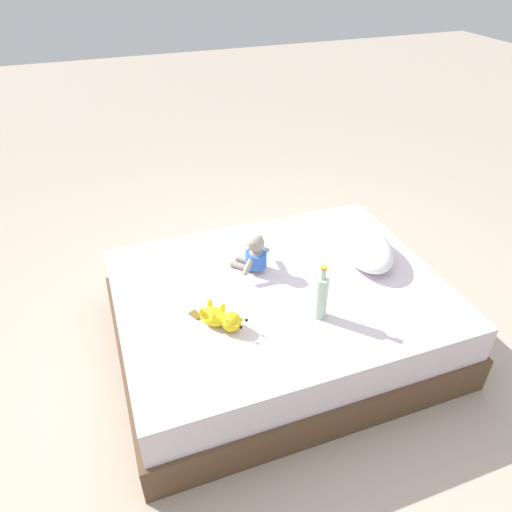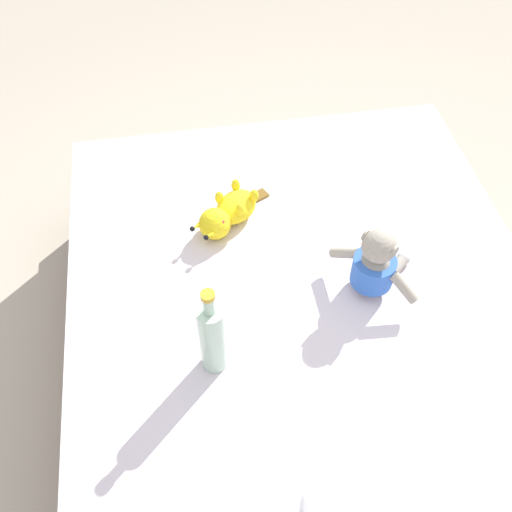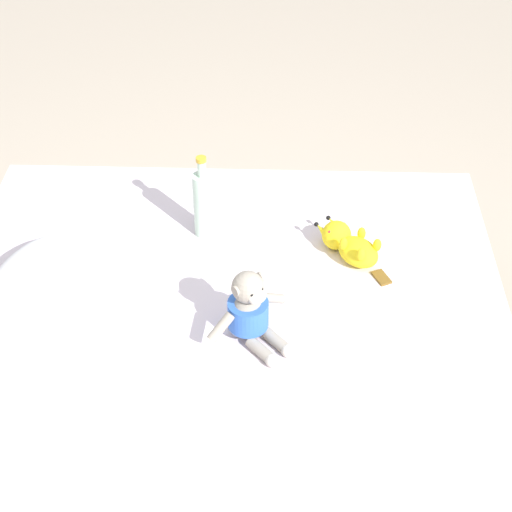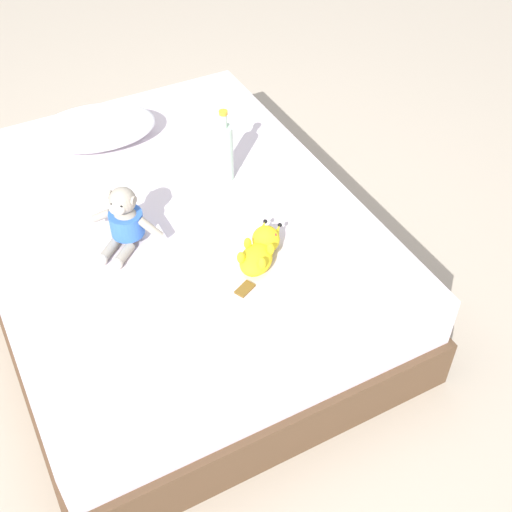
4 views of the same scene
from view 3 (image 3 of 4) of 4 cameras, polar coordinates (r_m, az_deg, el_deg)
ground_plane at (r=2.89m, az=-1.86°, el=-8.83°), size 16.00×16.00×0.00m
bed at (r=2.73m, az=-1.96°, el=-5.87°), size 1.42×1.83×0.44m
pillow at (r=2.56m, az=-15.24°, el=-2.18°), size 0.56×0.39×0.15m
plush_monkey at (r=2.36m, az=-0.40°, el=-3.96°), size 0.26×0.26×0.24m
plush_yellow_creature at (r=2.69m, az=6.60°, el=0.84°), size 0.28×0.26×0.10m
glass_bottle at (r=2.72m, az=-3.76°, el=3.75°), size 0.07×0.07×0.31m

